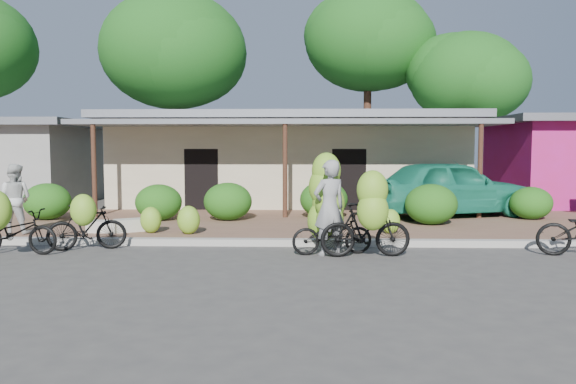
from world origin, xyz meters
The scene contains 27 objects.
ground centered at (0.00, 0.00, 0.00)m, with size 100.00×100.00×0.00m, color #44423F.
sidewalk centered at (0.00, 5.00, 0.06)m, with size 60.00×6.00×0.12m, color #845D47.
curb centered at (0.00, 2.00, 0.07)m, with size 60.00×0.25×0.15m, color #A8A399.
shop_main centered at (0.00, 10.93, 1.72)m, with size 13.00×8.50×3.35m.
shop_pink centered at (10.50, 10.99, 1.67)m, with size 6.00×6.00×3.25m.
shop_grey centered at (-11.00, 10.99, 1.62)m, with size 7.00×6.00×3.15m.
tree_far_center centered at (-5.69, 16.11, 6.70)m, with size 6.70×6.70×9.28m.
tree_center_right centered at (3.31, 16.61, 7.21)m, with size 5.94×5.88×9.46m.
tree_near_right centered at (7.31, 14.61, 5.25)m, with size 4.96×4.82×7.09m.
hedge_0 centered at (-6.67, 5.35, 0.63)m, with size 1.32×1.19×1.03m, color #2D6016.
hedge_1 centered at (-3.50, 5.29, 0.62)m, with size 1.29×1.16×1.01m, color #2D6016.
hedge_2 centered at (-1.57, 5.38, 0.65)m, with size 1.35×1.21×1.05m, color #2D6016.
hedge_3 centered at (1.12, 5.94, 0.66)m, with size 1.37×1.24×1.07m, color #2D6016.
hedge_4 centered at (3.90, 4.66, 0.66)m, with size 1.37×1.24×1.07m, color #2D6016.
hedge_5 centered at (6.98, 5.84, 0.58)m, with size 1.18×1.06×0.92m, color #2D6016.
bike_far_left centered at (-5.25, 0.73, 0.57)m, with size 1.77×1.26×1.36m.
bike_left centered at (-3.96, 1.27, 0.55)m, with size 1.66×1.29×1.23m.
bike_center centered at (1.06, 1.35, 0.84)m, with size 1.71×1.27×2.04m.
bike_right centered at (1.79, 0.61, 0.73)m, with size 1.82×1.23×1.73m.
loose_banana_a centered at (-3.08, 2.98, 0.43)m, with size 0.50×0.43×0.63m, color #8DC030.
loose_banana_b centered at (-2.14, 2.83, 0.45)m, with size 0.53×0.45×0.67m, color #8DC030.
loose_banana_c centered at (2.59, 3.05, 0.41)m, with size 0.46×0.40×0.58m, color #8DC030.
sack_near centered at (-3.60, 3.25, 0.27)m, with size 0.85×0.40×0.30m, color beige.
sack_far centered at (-4.23, 3.04, 0.26)m, with size 0.75×0.38×0.28m, color beige.
vendor centered at (1.07, 0.97, 0.95)m, with size 0.70×0.46×1.91m, color gray.
bystander centered at (-6.26, 2.80, 0.94)m, with size 0.80×0.62×1.65m, color silver.
teal_van centered at (4.86, 6.51, 0.96)m, with size 1.98×4.93×1.68m, color #1C7F61.
Camera 1 is at (0.58, -10.13, 2.15)m, focal length 35.00 mm.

